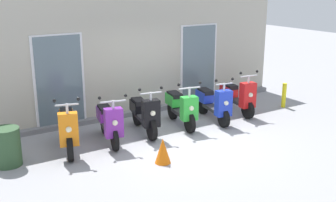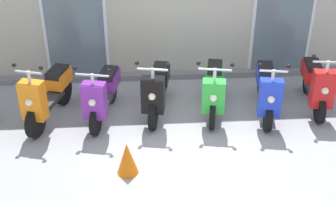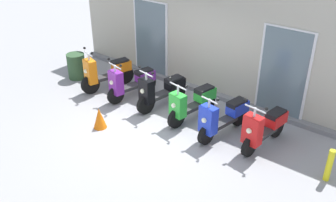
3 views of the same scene
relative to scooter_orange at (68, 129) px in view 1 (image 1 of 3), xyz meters
The scene contains 11 objects.
ground_plane 2.60m from the scooter_orange, 17.37° to the right, with size 40.00×40.00×0.00m, color #939399.
storefront_facade 3.18m from the scooter_orange, 34.83° to the left, with size 9.42×0.50×3.36m.
scooter_orange is the anchor object (origin of this frame).
scooter_purple 0.95m from the scooter_orange, ahead, with size 0.70×1.56×1.22m.
scooter_black 1.91m from the scooter_orange, ahead, with size 0.66×1.60×1.23m.
scooter_green 2.91m from the scooter_orange, ahead, with size 0.67×1.56×1.22m.
scooter_blue 3.84m from the scooter_orange, ahead, with size 0.63×1.61×1.23m.
scooter_red 4.78m from the scooter_orange, ahead, with size 0.60×1.53×1.27m.
trash_bin 1.26m from the scooter_orange, behind, with size 0.53×0.53×0.77m, color #2D4C2D.
traffic_cone 2.11m from the scooter_orange, 48.93° to the right, with size 0.32×0.32×0.52m, color orange.
curb_bollard 6.28m from the scooter_orange, ahead, with size 0.12×0.12×0.70m, color yellow.
Camera 1 is at (-5.06, -7.36, 3.52)m, focal length 44.71 mm.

